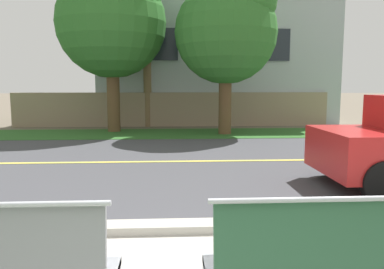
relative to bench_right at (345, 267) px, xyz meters
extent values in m
plane|color=#665B4C|center=(-1.28, 7.53, -0.46)|extent=(140.00, 140.00, 0.00)
cube|color=#ADA89E|center=(-1.28, 1.88, -0.41)|extent=(44.00, 0.30, 0.11)
cube|color=#424247|center=(-1.28, 6.03, -0.46)|extent=(52.00, 8.00, 0.01)
cube|color=#E0CC4C|center=(-1.28, 6.03, -0.45)|extent=(48.00, 0.14, 0.01)
cube|color=#2D6026|center=(-1.28, 11.04, -0.45)|extent=(48.00, 2.80, 0.02)
cube|color=#9EA0A8|center=(0.00, 0.07, -0.04)|extent=(1.95, 0.44, 0.05)
cube|color=#285138|center=(0.00, -0.13, 0.25)|extent=(1.87, 0.12, 0.52)
cylinder|color=#9EA0A8|center=(0.00, -0.14, 0.53)|extent=(1.95, 0.04, 0.04)
cylinder|color=black|center=(1.85, 2.79, -0.14)|extent=(0.64, 0.18, 0.64)
cylinder|color=black|center=(1.85, 4.47, -0.14)|extent=(0.64, 0.18, 0.64)
cylinder|color=brown|center=(-3.29, 11.76, 0.76)|extent=(0.46, 0.46, 2.44)
sphere|color=#2D6B28|center=(-3.29, 11.76, 3.44)|extent=(3.90, 3.90, 3.90)
cylinder|color=brown|center=(0.68, 10.83, 0.63)|extent=(0.44, 0.44, 2.17)
sphere|color=#2D6B28|center=(0.68, 10.83, 3.02)|extent=(3.48, 3.48, 3.48)
cylinder|color=brown|center=(-2.15, 13.51, 4.18)|extent=(0.32, 0.32, 9.29)
cube|color=gray|center=(-1.13, 13.57, 0.24)|extent=(13.00, 0.36, 1.40)
cube|color=#A3ADB2|center=(0.88, 16.77, 2.59)|extent=(10.30, 6.40, 6.10)
cube|color=#232833|center=(-1.44, 13.54, 2.89)|extent=(1.10, 0.06, 1.30)
cube|color=#232833|center=(3.20, 13.54, 2.89)|extent=(1.10, 0.06, 1.30)
camera|label=1|loc=(-1.21, -2.48, 1.26)|focal=36.04mm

